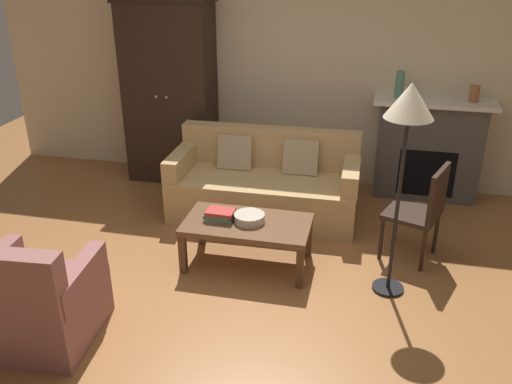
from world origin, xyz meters
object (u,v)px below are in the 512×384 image
Objects in this scene: book_stack at (220,215)px; mantel_vase_terracotta at (474,94)px; couch at (265,185)px; coffee_table at (247,227)px; floor_lamp at (409,114)px; fruit_bowl at (249,218)px; armchair_near_left at (35,303)px; mantel_vase_jade at (400,85)px; side_chair_wooden at (423,208)px; fireplace at (428,148)px; armoire at (170,92)px.

mantel_vase_terracotta reaches higher than book_stack.
couch is 1.03m from coffee_table.
fruit_bowl is at bearing 173.37° from floor_lamp.
fruit_bowl is 1.83m from armchair_near_left.
book_stack is at bearing -177.77° from coffee_table.
book_stack is 2.49m from mantel_vase_jade.
book_stack is 0.29× the size of side_chair_wooden.
mantel_vase_terracotta is 4.59m from armchair_near_left.
armchair_near_left is at bearing -131.52° from fireplace.
fireplace is at bearing 79.42° from floor_lamp.
fireplace reaches higher than book_stack.
fireplace is 0.73× the size of floor_lamp.
coffee_table is 0.63× the size of floor_lamp.
coffee_table is 6.40× the size of mantel_vase_terracotta.
mantel_vase_jade is at bearing 180.00° from mantel_vase_terracotta.
fireplace is 0.79m from mantel_vase_jade.
mantel_vase_terracotta reaches higher than side_chair_wooden.
armoire reaches higher than mantel_vase_jade.
fireplace is at bearing 177.30° from mantel_vase_terracotta.
book_stack is 1.81m from floor_lamp.
fireplace is at bearing 26.50° from couch.
couch is 2.15× the size of side_chair_wooden.
armoire is 12.26× the size of mantel_vase_terracotta.
fruit_bowl is 0.30× the size of armchair_near_left.
couch is at bearing 79.78° from book_stack.
armoire is at bearing 127.08° from coffee_table.
side_chair_wooden is (2.70, 1.76, 0.20)m from armchair_near_left.
mantel_vase_jade reaches higher than couch.
fruit_bowl is at bearing -123.44° from mantel_vase_jade.
armchair_near_left is (-1.16, -2.36, -0.00)m from couch.
armchair_near_left is at bearing -87.62° from armoire.
fireplace is 2.23m from floor_lamp.
book_stack is 0.15× the size of floor_lamp.
couch is 6.83× the size of mantel_vase_jade.
side_chair_wooden is at bearing 65.96° from floor_lamp.
coffee_table is 0.09m from fruit_bowl.
coffee_table is 1.25× the size of armchair_near_left.
couch is (-1.66, -0.83, -0.25)m from fireplace.
couch is 2.63m from armchair_near_left.
side_chair_wooden is at bearing -21.32° from couch.
fireplace is 0.74m from mantel_vase_terracotta.
fruit_bowl is at bearing -85.85° from couch.
mantel_vase_jade is (2.57, 0.06, 0.20)m from armoire.
side_chair_wooden is (1.47, 0.42, 0.06)m from fruit_bowl.
coffee_table is (1.34, -1.78, -0.69)m from armoire.
floor_lamp reaches higher than couch.
book_stack reaches higher than coffee_table.
couch is 1.79m from mantel_vase_jade.
fireplace is 4.82× the size of book_stack.
armoire is at bearing 154.45° from side_chair_wooden.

